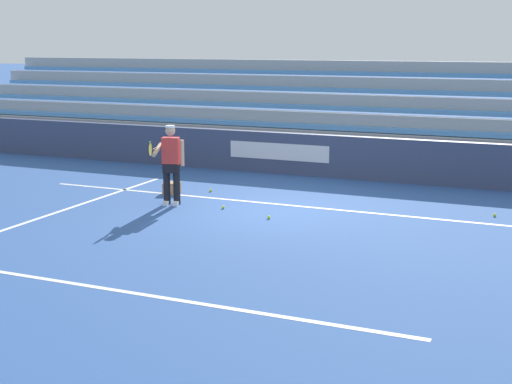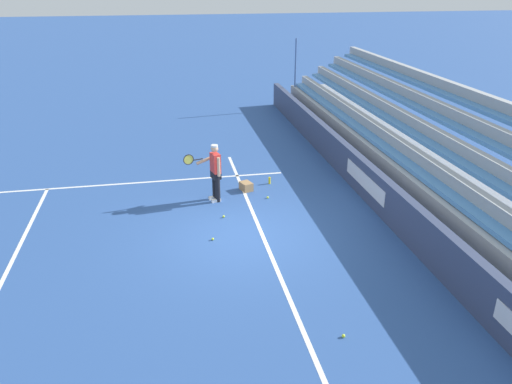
% 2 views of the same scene
% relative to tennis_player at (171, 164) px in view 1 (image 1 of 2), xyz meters
% --- Properties ---
extents(ground_plane, '(160.00, 160.00, 0.00)m').
position_rel_tennis_player_xyz_m(ground_plane, '(-2.30, -0.43, -0.89)').
color(ground_plane, '#2D5193').
extents(court_baseline_white, '(12.00, 0.10, 0.01)m').
position_rel_tennis_player_xyz_m(court_baseline_white, '(-2.30, -0.93, -0.89)').
color(court_baseline_white, white).
rests_on(court_baseline_white, ground).
extents(court_service_line_white, '(8.22, 0.10, 0.01)m').
position_rel_tennis_player_xyz_m(court_service_line_white, '(-2.30, 5.07, -0.89)').
color(court_service_line_white, white).
rests_on(court_service_line_white, ground).
extents(back_wall_sponsor_board, '(27.28, 0.25, 1.10)m').
position_rel_tennis_player_xyz_m(back_wall_sponsor_board, '(-2.30, -4.43, -0.34)').
color(back_wall_sponsor_board, '#384260').
rests_on(back_wall_sponsor_board, ground).
extents(bleacher_stand, '(25.92, 3.20, 3.40)m').
position_rel_tennis_player_xyz_m(bleacher_stand, '(-2.30, -6.66, -0.13)').
color(bleacher_stand, '#9EA3A8').
rests_on(bleacher_stand, ground).
extents(tennis_player, '(0.59, 1.07, 1.71)m').
position_rel_tennis_player_xyz_m(tennis_player, '(0.00, 0.00, 0.00)').
color(tennis_player, black).
rests_on(tennis_player, ground).
extents(ball_box_cardboard, '(0.48, 0.42, 0.26)m').
position_rel_tennis_player_xyz_m(ball_box_cardboard, '(0.57, -1.02, -0.76)').
color(ball_box_cardboard, '#A87F51').
rests_on(ball_box_cardboard, ground).
extents(tennis_ball_near_player, '(0.07, 0.07, 0.07)m').
position_rel_tennis_player_xyz_m(tennis_ball_near_player, '(-6.54, -1.61, -0.86)').
color(tennis_ball_near_player, '#CCE533').
rests_on(tennis_ball_near_player, ground).
extents(tennis_ball_midcourt, '(0.07, 0.07, 0.07)m').
position_rel_tennis_player_xyz_m(tennis_ball_midcourt, '(-2.42, 0.35, -0.86)').
color(tennis_ball_midcourt, '#CCE533').
rests_on(tennis_ball_midcourt, ground).
extents(tennis_ball_far_right, '(0.07, 0.07, 0.07)m').
position_rel_tennis_player_xyz_m(tennis_ball_far_right, '(-1.20, -0.08, -0.86)').
color(tennis_ball_far_right, '#CCE533').
rests_on(tennis_ball_far_right, ground).
extents(tennis_ball_on_baseline, '(0.07, 0.07, 0.07)m').
position_rel_tennis_player_xyz_m(tennis_ball_on_baseline, '(-0.17, -1.54, -0.86)').
color(tennis_ball_on_baseline, '#CCE533').
rests_on(tennis_ball_on_baseline, ground).
extents(water_bottle, '(0.07, 0.07, 0.22)m').
position_rel_tennis_player_xyz_m(water_bottle, '(0.95, -1.84, -0.78)').
color(water_bottle, yellow).
rests_on(water_bottle, ground).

